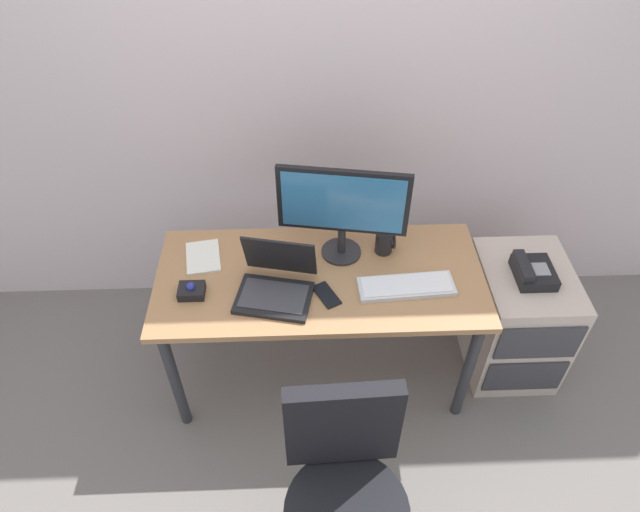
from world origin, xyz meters
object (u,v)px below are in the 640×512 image
office_chair (344,502)px  laptop (276,282)px  monitor_main (343,206)px  desk_phone (533,272)px  coffee_mug (385,242)px  paper_notepad (203,257)px  cell_phone (326,295)px  keyboard (406,286)px  trackball_mouse (191,290)px  file_cabinet (515,318)px

office_chair → laptop: size_ratio=2.59×
monitor_main → laptop: bearing=-142.3°
desk_phone → monitor_main: size_ratio=0.36×
office_chair → monitor_main: size_ratio=1.67×
office_chair → coffee_mug: office_chair is taller
paper_notepad → cell_phone: 0.60m
desk_phone → paper_notepad: paper_notepad is taller
office_chair → paper_notepad: (-0.58, 1.00, 0.29)m
desk_phone → monitor_main: bearing=173.5°
paper_notepad → keyboard: bearing=-14.0°
laptop → paper_notepad: size_ratio=1.73×
desk_phone → coffee_mug: coffee_mug is taller
trackball_mouse → coffee_mug: (0.84, 0.24, 0.03)m
trackball_mouse → paper_notepad: trackball_mouse is taller
cell_phone → monitor_main: bearing=45.7°
cell_phone → coffee_mug: bearing=16.7°
office_chair → paper_notepad: size_ratio=4.49×
trackball_mouse → cell_phone: trackball_mouse is taller
trackball_mouse → cell_phone: bearing=-3.1°
file_cabinet → coffee_mug: (-0.68, 0.09, 0.45)m
keyboard → laptop: laptop is taller
keyboard → laptop: bearing=179.3°
paper_notepad → laptop: bearing=-32.5°
office_chair → keyboard: bearing=68.3°
monitor_main → keyboard: monitor_main is taller
file_cabinet → keyboard: (-0.61, -0.15, 0.41)m
monitor_main → coffee_mug: 0.29m
desk_phone → laptop: (-1.16, -0.12, 0.11)m
office_chair → monitor_main: bearing=87.4°
monitor_main → paper_notepad: monitor_main is taller
keyboard → trackball_mouse: 0.91m
file_cabinet → desk_phone: (-0.01, -0.02, 0.35)m
keyboard → paper_notepad: 0.92m
keyboard → desk_phone: bearing=12.3°
monitor_main → laptop: size_ratio=1.55×
keyboard → coffee_mug: (-0.07, 0.24, 0.04)m
coffee_mug → monitor_main: bearing=-178.1°
desk_phone → office_chair: office_chair is taller
keyboard → office_chair: bearing=-111.7°
trackball_mouse → monitor_main: bearing=19.6°
coffee_mug → paper_notepad: 0.82m
laptop → coffee_mug: (0.49, 0.23, 0.00)m
office_chair → file_cabinet: bearing=45.1°
cell_phone → desk_phone: bearing=-17.8°
laptop → trackball_mouse: 0.36m
coffee_mug → keyboard: bearing=-74.3°
coffee_mug → paper_notepad: size_ratio=0.53×
desk_phone → office_chair: (-0.91, -0.91, -0.23)m
laptop → coffee_mug: laptop is taller
file_cabinet → monitor_main: bearing=174.6°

